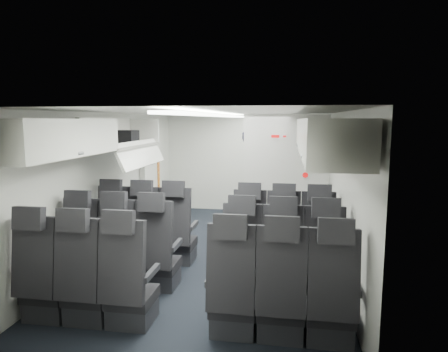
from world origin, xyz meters
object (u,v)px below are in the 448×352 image
(seat_row_rear, at_px, (180,291))
(boarding_door, at_px, (151,176))
(galley_unit, at_px, (284,171))
(flight_attendant, at_px, (253,178))
(carry_on_bag, at_px, (124,138))
(seat_row_mid, at_px, (200,259))
(seat_row_front, at_px, (214,238))

(seat_row_rear, height_order, boarding_door, boarding_door)
(galley_unit, relative_size, flight_attendant, 1.02)
(galley_unit, xyz_separation_m, flight_attendant, (-0.59, -0.95, -0.02))
(flight_attendant, relative_size, carry_on_bag, 4.92)
(seat_row_mid, distance_m, seat_row_rear, 0.90)
(galley_unit, bearing_deg, seat_row_mid, -102.88)
(seat_row_mid, relative_size, galley_unit, 1.75)
(seat_row_mid, xyz_separation_m, flight_attendant, (0.36, 3.20, 0.53))
(seat_row_rear, relative_size, boarding_door, 1.79)
(seat_row_front, bearing_deg, boarding_door, 128.16)
(seat_row_mid, distance_m, carry_on_bag, 2.32)
(seat_row_mid, bearing_deg, flight_attendant, 83.66)
(seat_row_mid, height_order, flight_attendant, flight_attendant)
(seat_row_rear, height_order, flight_attendant, flight_attendant)
(boarding_door, bearing_deg, galley_unit, 24.28)
(boarding_door, distance_m, carry_on_bag, 1.97)
(boarding_door, height_order, flight_attendant, boarding_door)
(seat_row_rear, relative_size, galley_unit, 1.75)
(flight_attendant, distance_m, carry_on_bag, 2.79)
(seat_row_rear, bearing_deg, boarding_door, 112.87)
(boarding_door, bearing_deg, seat_row_front, -51.84)
(carry_on_bag, bearing_deg, galley_unit, 56.84)
(seat_row_mid, bearing_deg, seat_row_rear, -90.00)
(seat_row_front, xyz_separation_m, galley_unit, (0.95, 3.25, 0.55))
(galley_unit, bearing_deg, seat_row_front, -106.28)
(seat_row_rear, bearing_deg, seat_row_front, 90.00)
(seat_row_rear, xyz_separation_m, galley_unit, (0.95, 5.05, 0.55))
(flight_attendant, bearing_deg, carry_on_bag, 144.57)
(seat_row_front, relative_size, carry_on_bag, 8.81)
(flight_attendant, height_order, carry_on_bag, carry_on_bag)
(seat_row_rear, distance_m, carry_on_bag, 2.89)
(boarding_door, bearing_deg, carry_on_bag, -82.79)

